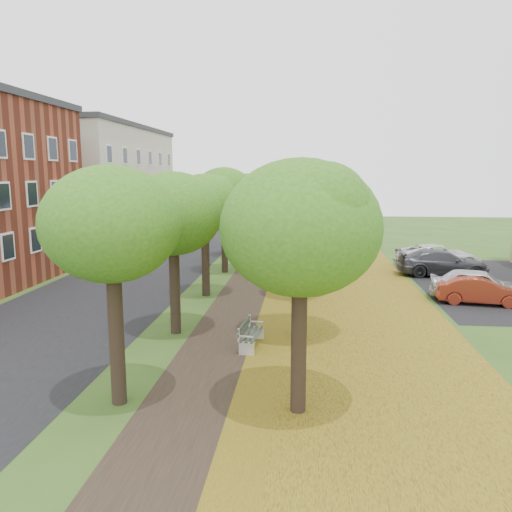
% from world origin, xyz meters
% --- Properties ---
extents(ground, '(120.00, 120.00, 0.00)m').
position_xyz_m(ground, '(0.00, 0.00, 0.00)').
color(ground, '#2D4C19').
rests_on(ground, ground).
extents(street_asphalt, '(8.00, 70.00, 0.01)m').
position_xyz_m(street_asphalt, '(-7.50, 15.00, 0.00)').
color(street_asphalt, black).
rests_on(street_asphalt, ground).
extents(footpath, '(3.20, 70.00, 0.01)m').
position_xyz_m(footpath, '(0.00, 15.00, 0.00)').
color(footpath, black).
rests_on(footpath, ground).
extents(leaf_verge, '(7.50, 70.00, 0.01)m').
position_xyz_m(leaf_verge, '(5.00, 15.00, 0.01)').
color(leaf_verge, olive).
rests_on(leaf_verge, ground).
extents(parking_lot, '(9.00, 16.00, 0.01)m').
position_xyz_m(parking_lot, '(13.50, 16.00, 0.00)').
color(parking_lot, black).
rests_on(parking_lot, ground).
extents(tree_row_west, '(3.76, 33.76, 6.34)m').
position_xyz_m(tree_row_west, '(-2.20, 15.00, 4.71)').
color(tree_row_west, black).
rests_on(tree_row_west, ground).
extents(tree_row_east, '(3.76, 33.76, 6.34)m').
position_xyz_m(tree_row_east, '(2.60, 15.00, 4.71)').
color(tree_row_east, black).
rests_on(tree_row_east, ground).
extents(building_cream, '(10.30, 20.30, 10.40)m').
position_xyz_m(building_cream, '(-17.00, 33.00, 5.21)').
color(building_cream, beige).
rests_on(building_cream, ground).
extents(bench, '(0.76, 1.95, 0.90)m').
position_xyz_m(bench, '(0.84, 4.70, 0.47)').
color(bench, '#2A352F').
rests_on(bench, ground).
extents(car_silver, '(4.80, 2.69, 1.54)m').
position_xyz_m(car_silver, '(11.14, 12.29, 0.77)').
color(car_silver, '#BABABF').
rests_on(car_silver, ground).
extents(car_red, '(4.14, 1.97, 1.31)m').
position_xyz_m(car_red, '(11.00, 11.63, 0.66)').
color(car_red, maroon).
rests_on(car_red, ground).
extents(car_grey, '(5.31, 2.16, 1.54)m').
position_xyz_m(car_grey, '(11.00, 18.24, 0.77)').
color(car_grey, '#333338').
rests_on(car_grey, ground).
extents(car_white, '(5.45, 2.75, 1.48)m').
position_xyz_m(car_white, '(11.50, 21.09, 0.74)').
color(car_white, silver).
rests_on(car_white, ground).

